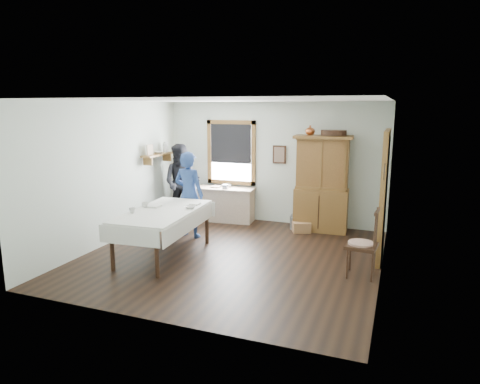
% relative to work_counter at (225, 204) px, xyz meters
% --- Properties ---
extents(room, '(5.01, 5.01, 2.70)m').
position_rel_work_counter_xyz_m(room, '(1.04, -2.16, 0.96)').
color(room, black).
rests_on(room, ground).
extents(window, '(1.18, 0.07, 1.48)m').
position_rel_work_counter_xyz_m(window, '(0.04, 0.30, 1.23)').
color(window, white).
rests_on(window, room).
extents(doorway, '(0.09, 1.14, 2.22)m').
position_rel_work_counter_xyz_m(doorway, '(3.50, -1.31, 0.78)').
color(doorway, '#41352E').
rests_on(doorway, room).
extents(wall_shelf, '(0.24, 1.00, 0.44)m').
position_rel_work_counter_xyz_m(wall_shelf, '(-1.33, -0.62, 1.19)').
color(wall_shelf, brown).
rests_on(wall_shelf, room).
extents(framed_picture, '(0.30, 0.04, 0.40)m').
position_rel_work_counter_xyz_m(framed_picture, '(1.19, 0.30, 1.16)').
color(framed_picture, '#392113').
rests_on(framed_picture, room).
extents(rug_beater, '(0.01, 0.27, 0.27)m').
position_rel_work_counter_xyz_m(rug_beater, '(3.49, -1.86, 1.33)').
color(rug_beater, black).
rests_on(rug_beater, room).
extents(work_counter, '(1.39, 0.62, 0.77)m').
position_rel_work_counter_xyz_m(work_counter, '(0.00, 0.00, 0.00)').
color(work_counter, tan).
rests_on(work_counter, room).
extents(china_hutch, '(1.21, 0.63, 2.01)m').
position_rel_work_counter_xyz_m(china_hutch, '(2.20, -0.00, 0.62)').
color(china_hutch, brown).
rests_on(china_hutch, room).
extents(dining_table, '(1.22, 2.13, 0.83)m').
position_rel_work_counter_xyz_m(dining_table, '(-0.09, -2.56, 0.03)').
color(dining_table, silver).
rests_on(dining_table, room).
extents(spindle_chair, '(0.54, 0.54, 1.08)m').
position_rel_work_counter_xyz_m(spindle_chair, '(3.24, -2.27, 0.15)').
color(spindle_chair, '#392113').
rests_on(spindle_chair, room).
extents(pail, '(0.27, 0.27, 0.27)m').
position_rel_work_counter_xyz_m(pail, '(1.69, -0.09, -0.25)').
color(pail, gray).
rests_on(pail, room).
extents(wicker_basket, '(0.44, 0.38, 0.22)m').
position_rel_work_counter_xyz_m(wicker_basket, '(1.86, -0.28, -0.28)').
color(wicker_basket, '#9A6D45').
rests_on(wicker_basket, room).
extents(woman_blue, '(0.62, 0.44, 1.61)m').
position_rel_work_counter_xyz_m(woman_blue, '(-0.20, -1.37, 0.42)').
color(woman_blue, navy).
rests_on(woman_blue, room).
extents(figure_dark, '(0.91, 0.78, 1.64)m').
position_rel_work_counter_xyz_m(figure_dark, '(-0.91, -0.34, 0.43)').
color(figure_dark, black).
rests_on(figure_dark, room).
extents(table_cup_a, '(0.16, 0.16, 0.09)m').
position_rel_work_counter_xyz_m(table_cup_a, '(-0.51, -2.46, 0.49)').
color(table_cup_a, silver).
rests_on(table_cup_a, dining_table).
extents(table_cup_b, '(0.12, 0.12, 0.09)m').
position_rel_work_counter_xyz_m(table_cup_b, '(-0.47, -2.91, 0.49)').
color(table_cup_b, silver).
rests_on(table_cup_b, dining_table).
extents(table_bowl, '(0.21, 0.21, 0.05)m').
position_rel_work_counter_xyz_m(table_bowl, '(0.29, -2.26, 0.46)').
color(table_bowl, silver).
rests_on(table_bowl, dining_table).
extents(counter_book, '(0.18, 0.23, 0.02)m').
position_rel_work_counter_xyz_m(counter_book, '(-0.32, 0.02, 0.40)').
color(counter_book, '#745E4D').
rests_on(counter_book, work_counter).
extents(counter_bowl, '(0.22, 0.22, 0.06)m').
position_rel_work_counter_xyz_m(counter_bowl, '(0.02, 0.12, 0.42)').
color(counter_bowl, silver).
rests_on(counter_bowl, work_counter).
extents(shelf_bowl, '(0.22, 0.22, 0.05)m').
position_rel_work_counter_xyz_m(shelf_bowl, '(-1.33, -0.61, 1.21)').
color(shelf_bowl, silver).
rests_on(shelf_bowl, wall_shelf).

